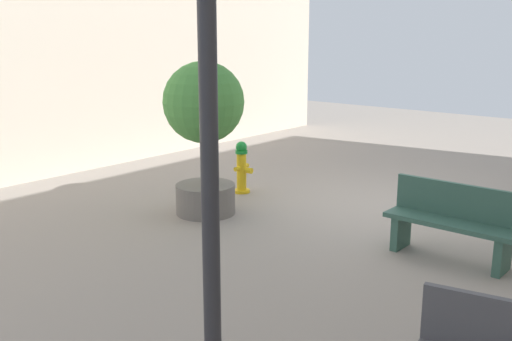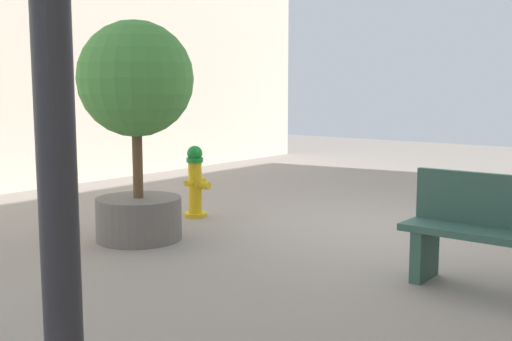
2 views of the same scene
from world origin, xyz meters
TOP-DOWN VIEW (x-y plane):
  - ground_plane at (0.00, 0.00)m, footprint 23.40×23.40m
  - fire_hydrant at (2.29, 0.79)m, footprint 0.37×0.40m
  - bench_near at (-1.79, 1.44)m, footprint 1.64×0.45m
  - planter_tree at (1.92, 2.07)m, footprint 1.24×1.24m
  - street_lamp at (-1.36, 5.29)m, footprint 0.36×0.36m

SIDE VIEW (x-z plane):
  - ground_plane at x=0.00m, z-range 0.00..0.00m
  - fire_hydrant at x=2.29m, z-range 0.00..0.92m
  - bench_near at x=-1.79m, z-range 0.02..0.97m
  - planter_tree at x=1.92m, z-range 0.30..2.67m
  - street_lamp at x=-1.36m, z-range 0.46..4.13m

